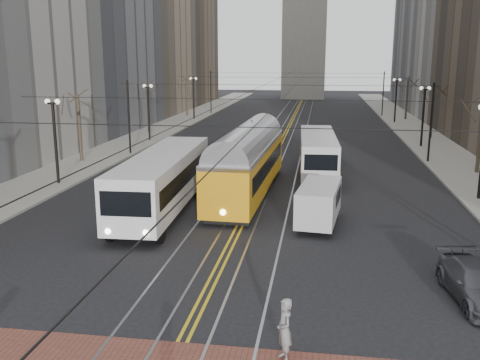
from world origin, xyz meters
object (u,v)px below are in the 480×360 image
(transit_bus, at_px, (164,183))
(pedestrian_b, at_px, (285,330))
(rear_bus, at_px, (318,154))
(sedan_parked, at_px, (477,283))
(sedan_grey, at_px, (320,146))
(streetcar, at_px, (248,168))
(cargo_van, at_px, (319,205))

(transit_bus, xyz_separation_m, pedestrian_b, (7.87, -14.49, -0.69))
(rear_bus, relative_size, sedan_parked, 2.51)
(sedan_grey, relative_size, sedan_parked, 0.96)
(sedan_parked, height_order, pedestrian_b, pedestrian_b)
(streetcar, bearing_deg, sedan_parked, -51.75)
(transit_bus, bearing_deg, pedestrian_b, -63.44)
(streetcar, height_order, cargo_van, streetcar)
(sedan_grey, height_order, sedan_parked, sedan_grey)
(cargo_van, bearing_deg, sedan_parked, -48.65)
(streetcar, bearing_deg, transit_bus, -131.26)
(rear_bus, height_order, pedestrian_b, rear_bus)
(streetcar, relative_size, sedan_grey, 3.32)
(transit_bus, relative_size, streetcar, 0.90)
(transit_bus, bearing_deg, rear_bus, 50.85)
(rear_bus, xyz_separation_m, sedan_grey, (0.16, 8.40, -0.74))
(transit_bus, height_order, cargo_van, transit_bus)
(sedan_grey, xyz_separation_m, sedan_parked, (5.72, -29.18, -0.09))
(streetcar, relative_size, rear_bus, 1.28)
(cargo_van, xyz_separation_m, sedan_parked, (5.68, -8.19, -0.41))
(rear_bus, bearing_deg, streetcar, -125.03)
(sedan_grey, bearing_deg, sedan_parked, -78.82)
(transit_bus, relative_size, sedan_parked, 2.89)
(cargo_van, distance_m, sedan_parked, 9.98)
(sedan_parked, relative_size, pedestrian_b, 2.42)
(transit_bus, xyz_separation_m, streetcar, (4.20, 4.45, 0.07))
(sedan_parked, bearing_deg, sedan_grey, 94.72)
(cargo_van, xyz_separation_m, pedestrian_b, (-0.87, -13.14, -0.12))
(rear_bus, xyz_separation_m, sedan_parked, (5.88, -20.78, -0.83))
(streetcar, bearing_deg, cargo_van, -49.85)
(streetcar, height_order, rear_bus, streetcar)
(cargo_van, bearing_deg, rear_bus, 97.50)
(rear_bus, xyz_separation_m, cargo_van, (0.20, -12.59, -0.42))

